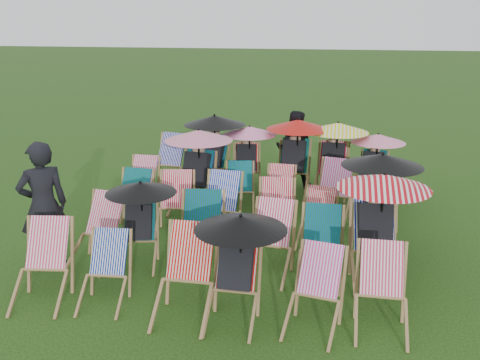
% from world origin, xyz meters
% --- Properties ---
extents(ground, '(100.00, 100.00, 0.00)m').
position_xyz_m(ground, '(0.00, 0.00, 0.00)').
color(ground, '#16330B').
rests_on(ground, ground).
extents(deckchair_0, '(0.74, 0.95, 0.94)m').
position_xyz_m(deckchair_0, '(-2.08, -2.28, 0.47)').
color(deckchair_0, olive).
rests_on(deckchair_0, ground).
extents(deckchair_1, '(0.61, 0.80, 0.83)m').
position_xyz_m(deckchair_1, '(-1.31, -2.20, 0.41)').
color(deckchair_1, olive).
rests_on(deckchair_1, ground).
extents(deckchair_2, '(0.66, 0.93, 1.00)m').
position_xyz_m(deckchair_2, '(-0.28, -2.29, 0.50)').
color(deckchair_2, olive).
rests_on(deckchair_2, ground).
extents(deckchair_3, '(1.04, 1.08, 1.24)m').
position_xyz_m(deckchair_3, '(0.30, -2.27, 0.65)').
color(deckchair_3, olive).
rests_on(deckchair_3, ground).
extents(deckchair_4, '(0.72, 0.90, 0.88)m').
position_xyz_m(deckchair_4, '(1.19, -2.29, 0.44)').
color(deckchair_4, olive).
rests_on(deckchair_4, ground).
extents(deckchair_5, '(0.60, 0.83, 0.90)m').
position_xyz_m(deckchair_5, '(1.91, -2.18, 0.45)').
color(deckchair_5, olive).
rests_on(deckchair_5, ground).
extents(deckchair_6, '(0.74, 0.94, 0.93)m').
position_xyz_m(deckchair_6, '(-1.89, -1.16, 0.47)').
color(deckchair_6, olive).
rests_on(deckchair_6, ground).
extents(deckchair_7, '(0.98, 1.07, 1.16)m').
position_xyz_m(deckchair_7, '(-1.29, -1.08, 0.61)').
color(deckchair_7, olive).
rests_on(deckchair_7, ground).
extents(deckchair_8, '(0.77, 0.99, 1.00)m').
position_xyz_m(deckchair_8, '(-0.42, -1.06, 0.50)').
color(deckchair_8, olive).
rests_on(deckchair_8, ground).
extents(deckchair_9, '(0.72, 0.93, 0.94)m').
position_xyz_m(deckchair_9, '(0.52, -1.08, 0.47)').
color(deckchair_9, olive).
rests_on(deckchair_9, ground).
extents(deckchair_10, '(0.62, 0.86, 0.92)m').
position_xyz_m(deckchair_10, '(1.21, -1.12, 0.46)').
color(deckchair_10, olive).
rests_on(deckchair_10, ground).
extents(deckchair_11, '(1.20, 1.28, 1.42)m').
position_xyz_m(deckchair_11, '(1.92, -1.00, 0.75)').
color(deckchair_11, olive).
rests_on(deckchair_11, ground).
extents(deckchair_12, '(0.68, 0.90, 0.93)m').
position_xyz_m(deckchair_12, '(-1.90, 0.07, 0.46)').
color(deckchair_12, olive).
rests_on(deckchair_12, ground).
extents(deckchair_13, '(0.74, 0.93, 0.93)m').
position_xyz_m(deckchair_13, '(-1.14, 0.11, 0.46)').
color(deckchair_13, olive).
rests_on(deckchair_13, ground).
extents(deckchair_14, '(0.69, 0.92, 0.96)m').
position_xyz_m(deckchair_14, '(-0.43, 0.09, 0.48)').
color(deckchair_14, olive).
rests_on(deckchair_14, ground).
extents(deckchair_15, '(0.68, 0.89, 0.92)m').
position_xyz_m(deckchair_15, '(0.49, -0.00, 0.46)').
color(deckchair_15, olive).
rests_on(deckchair_15, ground).
extents(deckchair_16, '(0.65, 0.82, 0.81)m').
position_xyz_m(deckchair_16, '(1.11, 0.05, 0.41)').
color(deckchair_16, olive).
rests_on(deckchair_16, ground).
extents(deckchair_17, '(1.19, 1.25, 1.41)m').
position_xyz_m(deckchair_17, '(1.96, 0.11, 0.75)').
color(deckchair_17, olive).
rests_on(deckchair_17, ground).
extents(deckchair_18, '(0.59, 0.82, 0.88)m').
position_xyz_m(deckchair_18, '(-2.12, 1.13, 0.44)').
color(deckchair_18, olive).
rests_on(deckchair_18, ground).
extents(deckchair_19, '(1.21, 1.27, 1.43)m').
position_xyz_m(deckchair_19, '(-1.11, 1.19, 0.75)').
color(deckchair_19, olive).
rests_on(deckchair_19, ground).
extents(deckchair_20, '(0.67, 0.84, 0.83)m').
position_xyz_m(deckchair_20, '(-0.30, 1.24, 0.41)').
color(deckchair_20, olive).
rests_on(deckchair_20, ground).
extents(deckchair_21, '(0.59, 0.79, 0.83)m').
position_xyz_m(deckchair_21, '(0.40, 1.14, 0.42)').
color(deckchair_21, olive).
rests_on(deckchair_21, ground).
extents(deckchair_22, '(0.79, 0.99, 0.97)m').
position_xyz_m(deckchair_22, '(1.32, 1.17, 0.48)').
color(deckchair_22, olive).
rests_on(deckchair_22, ground).
extents(deckchair_23, '(0.70, 0.95, 1.00)m').
position_xyz_m(deckchair_23, '(2.08, 1.16, 0.50)').
color(deckchair_23, olive).
rests_on(deckchair_23, ground).
extents(deckchair_24, '(0.82, 1.03, 1.02)m').
position_xyz_m(deckchair_24, '(-2.04, 2.43, 0.51)').
color(deckchair_24, olive).
rests_on(deckchair_24, ground).
extents(deckchair_25, '(1.23, 1.30, 1.46)m').
position_xyz_m(deckchair_25, '(-1.12, 2.50, 0.77)').
color(deckchair_25, olive).
rests_on(deckchair_25, ground).
extents(deckchair_26, '(1.07, 1.15, 1.26)m').
position_xyz_m(deckchair_26, '(-0.38, 2.48, 0.67)').
color(deckchair_26, olive).
rests_on(deckchair_26, ground).
extents(deckchair_27, '(1.22, 1.27, 1.44)m').
position_xyz_m(deckchair_27, '(0.54, 2.43, 0.76)').
color(deckchair_27, olive).
rests_on(deckchair_27, ground).
extents(deckchair_28, '(1.18, 1.23, 1.40)m').
position_xyz_m(deckchair_28, '(1.30, 2.49, 0.74)').
color(deckchair_28, olive).
rests_on(deckchair_28, ground).
extents(deckchair_29, '(1.03, 1.09, 1.22)m').
position_xyz_m(deckchair_29, '(2.05, 2.45, 0.64)').
color(deckchair_29, olive).
rests_on(deckchair_29, ground).
extents(person_left, '(0.77, 0.75, 1.78)m').
position_xyz_m(person_left, '(-2.50, -1.41, 0.89)').
color(person_left, black).
rests_on(person_left, ground).
extents(person_rear, '(0.76, 0.60, 1.55)m').
position_xyz_m(person_rear, '(0.51, 2.88, 0.78)').
color(person_rear, black).
rests_on(person_rear, ground).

